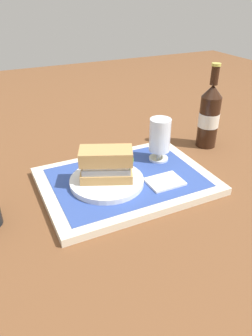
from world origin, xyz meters
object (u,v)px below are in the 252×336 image
plate (107,181)px  beer_bottle (209,116)px  beer_glass (160,138)px  sandwich (108,164)px

plate → beer_bottle: size_ratio=0.71×
plate → beer_glass: 0.20m
sandwich → beer_glass: beer_glass is taller
plate → beer_glass: (0.19, 0.06, 0.06)m
plate → beer_bottle: beer_bottle is taller
plate → sandwich: (0.00, -0.00, 0.05)m
beer_glass → beer_bottle: beer_bottle is taller
sandwich → beer_bottle: beer_bottle is taller
sandwich → beer_bottle: size_ratio=0.54×
sandwich → beer_glass: 0.19m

